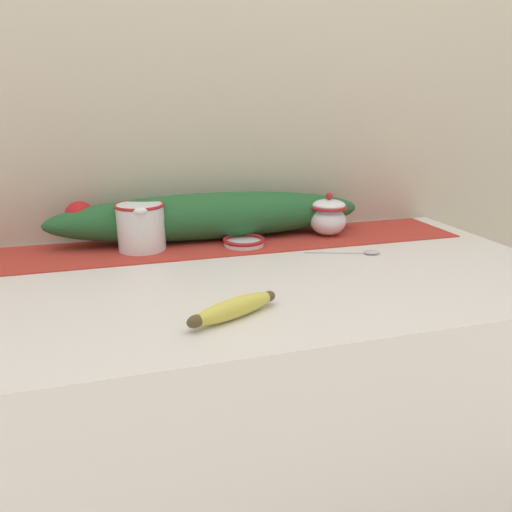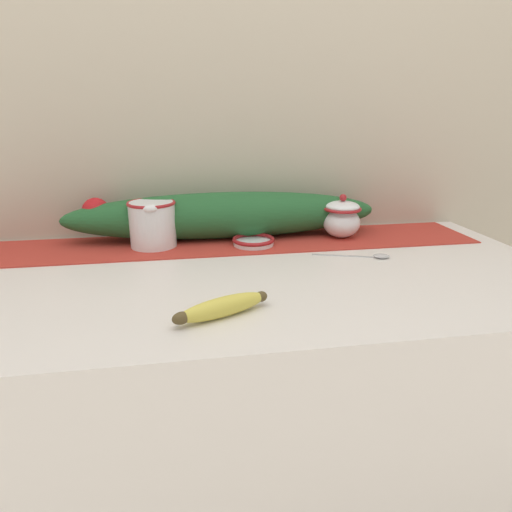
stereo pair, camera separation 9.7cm
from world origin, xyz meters
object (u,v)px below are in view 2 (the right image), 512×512
Objects in this scene: sugar_bowl at (342,218)px; cream_pitcher at (152,222)px; small_dish at (253,241)px; banana at (222,307)px; spoon at (376,256)px.

cream_pitcher is at bearing 179.88° from sugar_bowl.
banana reaches higher than small_dish.
small_dish is (-0.26, -0.04, -0.04)m from sugar_bowl.
spoon is (0.54, -0.19, -0.06)m from cream_pitcher.
cream_pitcher reaches higher than banana.
sugar_bowl reaches higher than spoon.
sugar_bowl is 0.67× the size of banana.
banana is at bearing -128.25° from spoon.
spoon is at bearing -83.35° from sugar_bowl.
sugar_bowl is at bearing 115.06° from spoon.
banana is (-0.38, -0.45, -0.04)m from sugar_bowl.
cream_pitcher reaches higher than spoon.
spoon is (0.28, -0.15, -0.01)m from small_dish.
spoon is (0.02, -0.19, -0.05)m from sugar_bowl.
cream_pitcher is 0.48m from banana.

